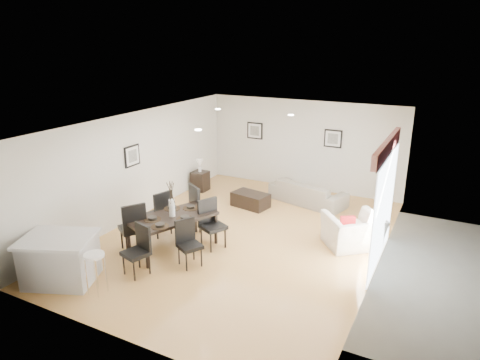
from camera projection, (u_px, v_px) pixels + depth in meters
The scene contains 26 objects.
ground at pixel (243, 238), 9.90m from camera, with size 8.00×8.00×0.00m, color tan.
wall_back at pixel (303, 145), 12.86m from camera, with size 6.00×0.04×2.70m, color silver.
wall_front at pixel (117, 261), 6.10m from camera, with size 6.00×0.04×2.70m, color silver.
wall_left at pixel (137, 165), 10.78m from camera, with size 0.04×8.00×2.70m, color silver.
wall_right at pixel (383, 205), 8.18m from camera, with size 0.04×8.00×2.70m, color silver.
ceiling at pixel (244, 122), 9.06m from camera, with size 6.00×8.00×0.02m, color white.
sofa at pixel (308, 192), 11.93m from camera, with size 2.15×0.84×0.63m, color gray.
armchair at pixel (353, 231), 9.36m from camera, with size 1.15×1.01×0.75m, color beige.
dining_table at pixel (173, 219), 9.19m from camera, with size 1.55×2.05×0.76m.
dining_chair_wnear at pixel (133, 225), 9.06m from camera, with size 0.70×0.70×1.12m.
dining_chair_wfar at pixel (161, 211), 9.86m from camera, with size 0.62×0.62×1.09m.
dining_chair_enear at pixel (188, 240), 8.60m from camera, with size 0.58×0.58×0.96m.
dining_chair_efar at pixel (211, 220), 9.36m from camera, with size 0.64×0.64×1.07m.
dining_chair_head at pixel (139, 247), 8.25m from camera, with size 0.55×0.55×1.00m.
dining_chair_foot at pixel (199, 205), 10.20m from camera, with size 0.69×0.69×1.12m.
vase at pixel (172, 203), 9.07m from camera, with size 0.95×1.49×0.78m.
coffee_table at pixel (251, 200), 11.70m from camera, with size 0.98×0.59×0.39m, color black.
side_table at pixel (200, 181), 12.95m from camera, with size 0.44×0.44×0.59m, color black.
table_lamp at pixel (200, 164), 12.78m from camera, with size 0.20×0.20×0.39m.
cushion at pixel (348, 223), 9.25m from camera, with size 0.32×0.10×0.32m, color maroon.
kitchen_island at pixel (60, 259), 7.99m from camera, with size 1.58×1.42×0.91m.
bar_stool at pixel (95, 260), 7.53m from camera, with size 0.36×0.36×0.79m.
framed_print_back_left at pixel (255, 131), 13.44m from camera, with size 0.52×0.04×0.52m.
framed_print_back_right at pixel (333, 139), 12.35m from camera, with size 0.52×0.04×0.52m.
framed_print_left_wall at pixel (132, 156), 10.51m from camera, with size 0.04×0.52×0.52m.
sliding_door at pixel (385, 185), 8.35m from camera, with size 0.12×2.70×2.57m.
Camera 1 is at (4.04, -8.03, 4.35)m, focal length 32.00 mm.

